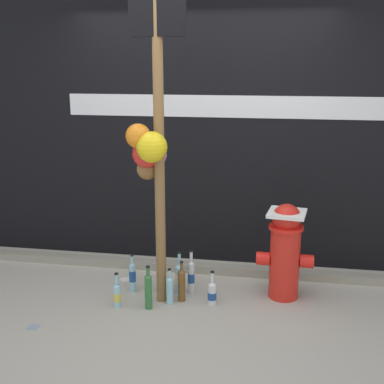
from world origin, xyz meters
name	(u,v)px	position (x,y,z in m)	size (l,w,h in m)	color
ground_plane	(177,320)	(0.00, 0.00, 0.00)	(14.00, 14.00, 0.00)	#ADA899
building_wall	(203,76)	(0.00, 1.40, 1.89)	(10.00, 0.21, 3.77)	black
curb_strip	(196,268)	(0.00, 0.98, 0.04)	(8.00, 0.12, 0.08)	gray
memorial_post	(152,133)	(-0.25, 0.31, 1.46)	(0.47, 0.49, 2.57)	olive
fire_hydrant	(285,249)	(0.85, 0.57, 0.44)	(0.49, 0.35, 0.85)	red
bottle_0	(161,277)	(-0.24, 0.50, 0.14)	(0.07, 0.07, 0.35)	silver
bottle_1	(133,276)	(-0.49, 0.45, 0.15)	(0.06, 0.06, 0.36)	#93CCE0
bottle_2	(117,294)	(-0.54, 0.14, 0.11)	(0.06, 0.06, 0.31)	#93CCE0
bottle_3	(148,290)	(-0.27, 0.16, 0.17)	(0.06, 0.06, 0.38)	#337038
bottle_4	(182,284)	(-0.02, 0.35, 0.15)	(0.07, 0.07, 0.37)	brown
bottle_5	(191,276)	(0.03, 0.52, 0.16)	(0.06, 0.06, 0.40)	silver
bottle_6	(179,278)	(-0.07, 0.48, 0.15)	(0.08, 0.08, 0.39)	#93CCE0
bottle_7	(170,289)	(-0.12, 0.27, 0.13)	(0.06, 0.06, 0.32)	#93CCE0
bottle_8	(212,292)	(0.24, 0.33, 0.11)	(0.08, 0.08, 0.30)	silver
litter_0	(33,327)	(-1.09, -0.30, 0.00)	(0.08, 0.08, 0.01)	#8C99B2
litter_2	(128,279)	(-0.62, 0.70, 0.00)	(0.14, 0.09, 0.01)	silver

